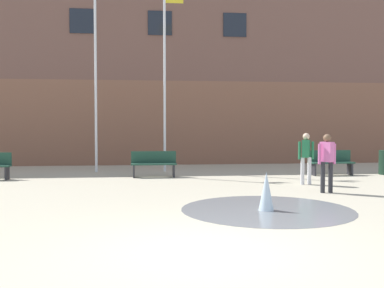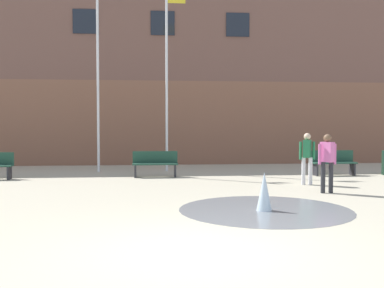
% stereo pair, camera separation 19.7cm
% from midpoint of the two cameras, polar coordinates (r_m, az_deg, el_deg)
% --- Properties ---
extents(ground_plane, '(100.00, 100.00, 0.00)m').
position_cam_midpoint_polar(ground_plane, '(6.67, 1.44, -13.48)').
color(ground_plane, '#BCB299').
extents(library_building, '(36.00, 6.05, 8.68)m').
position_cam_midpoint_polar(library_building, '(23.99, -3.73, 8.36)').
color(library_building, brown).
rests_on(library_building, ground).
extents(splash_fountain, '(3.74, 3.74, 0.83)m').
position_cam_midpoint_polar(splash_fountain, '(9.86, 9.78, -7.19)').
color(splash_fountain, gray).
rests_on(splash_fountain, ground).
extents(park_bench_under_right_flagpole, '(1.60, 0.44, 0.91)m').
position_cam_midpoint_polar(park_bench_under_right_flagpole, '(15.96, -4.34, -2.48)').
color(park_bench_under_right_flagpole, '#28282D').
rests_on(park_bench_under_right_flagpole, ground).
extents(park_bench_near_trashcan, '(1.60, 0.44, 0.91)m').
position_cam_midpoint_polar(park_bench_near_trashcan, '(17.26, 17.84, -2.22)').
color(park_bench_near_trashcan, '#28282D').
rests_on(park_bench_near_trashcan, ground).
extents(teen_by_trashcan, '(0.50, 0.39, 1.59)m').
position_cam_midpoint_polar(teen_by_trashcan, '(12.64, 17.22, -1.78)').
color(teen_by_trashcan, '#28282D').
rests_on(teen_by_trashcan, ground).
extents(adult_near_bench, '(0.50, 0.39, 1.59)m').
position_cam_midpoint_polar(adult_near_bench, '(14.27, 14.79, -1.29)').
color(adult_near_bench, silver).
rests_on(adult_near_bench, ground).
extents(flagpole_left, '(0.80, 0.10, 7.78)m').
position_cam_midpoint_polar(flagpole_left, '(18.13, -11.47, 9.63)').
color(flagpole_left, silver).
rests_on(flagpole_left, ground).
extents(flagpole_right, '(0.80, 0.10, 7.51)m').
position_cam_midpoint_polar(flagpole_right, '(18.04, -2.82, 9.27)').
color(flagpole_right, silver).
rests_on(flagpole_right, ground).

